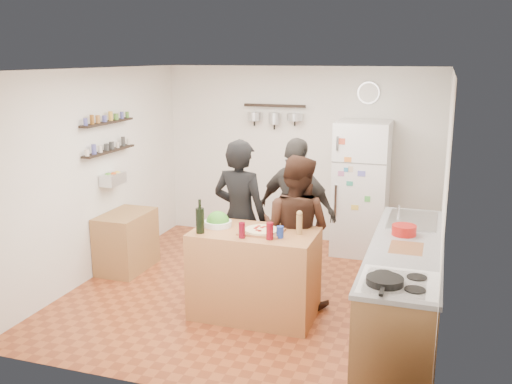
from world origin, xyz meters
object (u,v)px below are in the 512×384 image
(counter_run, at_px, (404,291))
(side_table, at_px, (127,241))
(skillet, at_px, (385,281))
(salad_bowl, at_px, (218,224))
(fridge, at_px, (361,188))
(salt_canister, at_px, (280,232))
(red_bowl, at_px, (404,230))
(prep_island, at_px, (255,274))
(wall_clock, at_px, (369,93))
(person_center, at_px, (296,231))
(person_back, at_px, (296,212))
(wine_bottle, at_px, (200,221))
(person_left, at_px, (240,217))
(pepper_mill, at_px, (299,225))

(counter_run, bearing_deg, side_table, 168.12)
(skillet, bearing_deg, counter_run, 84.47)
(salad_bowl, distance_m, fridge, 2.55)
(salt_canister, bearing_deg, salad_bowl, 166.72)
(red_bowl, bearing_deg, prep_island, -167.60)
(wall_clock, bearing_deg, person_center, -100.74)
(person_back, distance_m, skillet, 2.35)
(red_bowl, bearing_deg, wine_bottle, -164.54)
(salt_canister, relative_size, person_center, 0.07)
(prep_island, relative_size, side_table, 1.56)
(prep_island, height_order, fridge, fridge)
(salad_bowl, height_order, fridge, fridge)
(salad_bowl, bearing_deg, skillet, -30.26)
(person_left, relative_size, wall_clock, 5.87)
(pepper_mill, bearing_deg, skillet, -48.29)
(salad_bowl, xyz_separation_m, red_bowl, (1.86, 0.27, 0.03))
(pepper_mill, distance_m, red_bowl, 1.03)
(person_back, distance_m, fridge, 1.44)
(person_back, relative_size, fridge, 0.96)
(salt_canister, relative_size, red_bowl, 0.48)
(red_bowl, bearing_deg, fridge, 109.23)
(pepper_mill, xyz_separation_m, person_back, (-0.27, 0.95, -0.14))
(person_left, bearing_deg, red_bowl, -179.23)
(wine_bottle, relative_size, red_bowl, 1.07)
(person_back, height_order, side_table, person_back)
(pepper_mill, relative_size, person_back, 0.11)
(skillet, relative_size, side_table, 0.36)
(person_center, relative_size, skillet, 5.69)
(wall_clock, bearing_deg, prep_island, -105.63)
(salt_canister, xyz_separation_m, fridge, (0.44, 2.44, -0.07))
(counter_run, height_order, wall_clock, wall_clock)
(person_center, distance_m, person_back, 0.59)
(side_table, bearing_deg, fridge, 30.37)
(salt_canister, bearing_deg, person_left, 134.68)
(wine_bottle, distance_m, skillet, 2.05)
(counter_run, distance_m, fridge, 2.46)
(pepper_mill, bearing_deg, salt_canister, -131.42)
(salad_bowl, bearing_deg, pepper_mill, 0.00)
(person_center, relative_size, person_back, 0.95)
(salad_bowl, xyz_separation_m, person_center, (0.74, 0.38, -0.12))
(wine_bottle, height_order, counter_run, wine_bottle)
(wine_bottle, height_order, wall_clock, wall_clock)
(salt_canister, bearing_deg, counter_run, 6.91)
(salad_bowl, height_order, salt_canister, salt_canister)
(pepper_mill, height_order, red_bowl, pepper_mill)
(side_table, bearing_deg, person_left, -7.53)
(prep_island, bearing_deg, person_back, 79.79)
(salt_canister, distance_m, skillet, 1.41)
(person_left, bearing_deg, skillet, 146.21)
(person_back, xyz_separation_m, skillet, (1.21, -2.01, 0.08))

